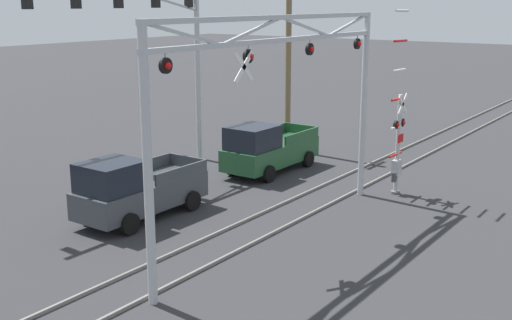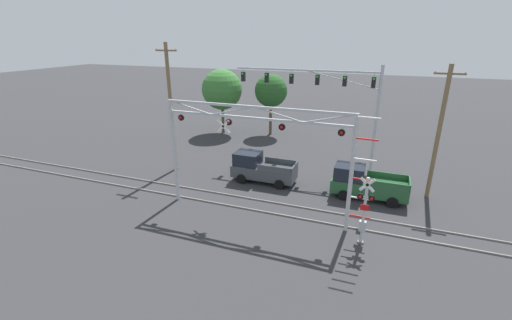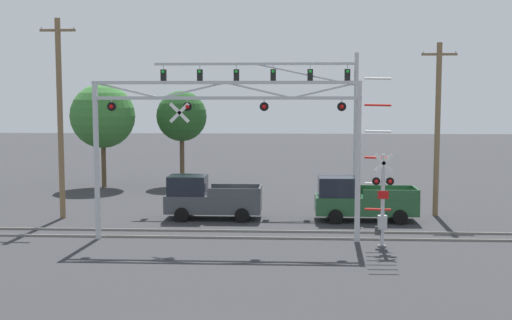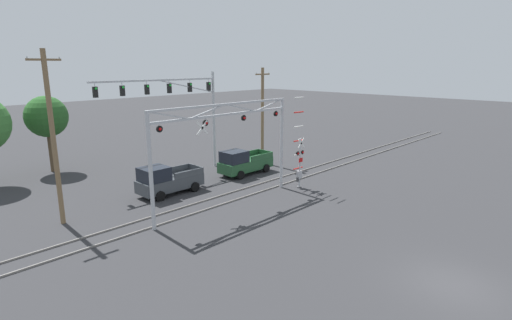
% 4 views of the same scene
% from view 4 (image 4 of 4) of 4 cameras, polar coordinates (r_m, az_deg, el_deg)
% --- Properties ---
extents(ground_plane, '(200.00, 200.00, 0.00)m').
position_cam_4_polar(ground_plane, '(19.84, 26.26, -15.79)').
color(ground_plane, '#303033').
extents(rail_track_near, '(80.00, 0.08, 0.10)m').
position_cam_4_polar(rail_track_near, '(27.28, -4.58, -6.23)').
color(rail_track_near, gray).
rests_on(rail_track_near, ground_plane).
extents(rail_track_far, '(80.00, 0.08, 0.10)m').
position_cam_4_polar(rail_track_far, '(28.31, -6.52, -5.53)').
color(rail_track_far, gray).
rests_on(rail_track_far, ground_plane).
extents(crossing_gantry, '(11.45, 0.27, 6.84)m').
position_cam_4_polar(crossing_gantry, '(25.86, -4.38, 3.44)').
color(crossing_gantry, '#B7BABF').
rests_on(crossing_gantry, ground_plane).
extents(crossing_signal_mast, '(1.26, 0.35, 6.95)m').
position_cam_4_polar(crossing_signal_mast, '(30.34, 6.21, -0.01)').
color(crossing_signal_mast, '#B7BABF').
rests_on(crossing_signal_mast, ground_plane).
extents(traffic_signal_span, '(11.38, 0.39, 8.62)m').
position_cam_4_polar(traffic_signal_span, '(34.52, -10.10, 8.21)').
color(traffic_signal_span, '#B7BABF').
rests_on(traffic_signal_span, ground_plane).
extents(pickup_truck_lead, '(4.83, 2.11, 2.21)m').
position_cam_4_polar(pickup_truck_lead, '(29.68, -12.64, -2.87)').
color(pickup_truck_lead, '#3D4247').
rests_on(pickup_truck_lead, ground_plane).
extents(pickup_truck_following, '(5.03, 2.11, 2.21)m').
position_cam_4_polar(pickup_truck_following, '(34.20, -1.84, -0.36)').
color(pickup_truck_following, '#23512D').
rests_on(pickup_truck_following, ground_plane).
extents(utility_pole_left, '(1.80, 0.28, 10.09)m').
position_cam_4_polar(utility_pole_left, '(25.42, -26.99, 2.87)').
color(utility_pole_left, brown).
rests_on(utility_pole_left, ground_plane).
extents(utility_pole_right, '(1.80, 0.28, 8.95)m').
position_cam_4_polar(utility_pole_right, '(37.60, 0.93, 6.46)').
color(utility_pole_right, brown).
rests_on(utility_pole_right, ground_plane).
extents(background_tree_beyond_span, '(3.54, 3.54, 6.65)m').
position_cam_4_polar(background_tree_beyond_span, '(38.85, -27.76, 5.48)').
color(background_tree_beyond_span, brown).
rests_on(background_tree_beyond_span, ground_plane).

